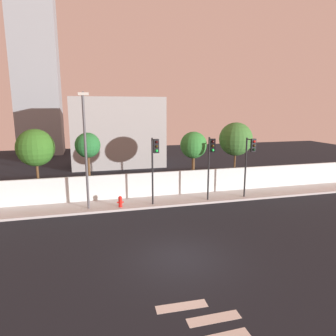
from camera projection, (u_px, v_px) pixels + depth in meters
ground_plane at (179, 258)px, 13.73m from camera, size 80.00×80.00×0.00m
sidewalk at (146, 203)px, 21.49m from camera, size 36.00×2.40×0.15m
perimeter_wall at (142, 185)px, 22.52m from camera, size 36.00×0.18×1.80m
crosswalk_marking at (222, 327)px, 9.44m from camera, size 3.89×3.03×0.01m
traffic_light_left at (250, 155)px, 21.60m from camera, size 0.34×1.14×4.42m
traffic_light_center at (154, 157)px, 19.87m from camera, size 0.36×1.08×4.58m
traffic_light_right at (211, 156)px, 20.69m from camera, size 0.46×1.39×4.53m
street_lamp_curbside at (85, 144)px, 19.03m from camera, size 0.61×1.62×7.47m
fire_hydrant at (120, 201)px, 20.28m from camera, size 0.44×0.26×0.75m
roadside_tree_leftmost at (35, 148)px, 21.14m from camera, size 2.61×2.61×5.25m
roadside_tree_midleft at (88, 146)px, 22.02m from camera, size 1.83×1.83×4.93m
roadside_tree_midright at (194, 145)px, 24.12m from camera, size 2.13×2.13×4.83m
roadside_tree_rightmost at (236, 139)px, 24.96m from camera, size 2.74×2.74×5.51m
low_building_distant at (117, 132)px, 35.12m from camera, size 10.26×6.00×7.81m
tower_on_skyline at (33, 32)px, 41.46m from camera, size 5.98×5.00×33.65m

